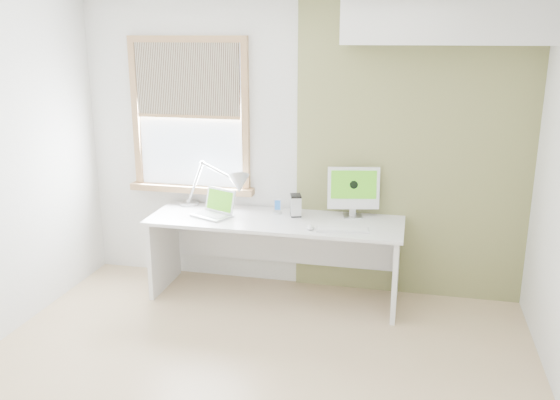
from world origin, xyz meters
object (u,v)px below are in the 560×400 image
(desk_lamp, at_px, (229,186))
(imac, at_px, (353,189))
(laptop, at_px, (215,209))
(desk, at_px, (277,238))
(external_drive, at_px, (296,205))

(desk_lamp, bearing_deg, imac, 2.52)
(laptop, bearing_deg, desk_lamp, 69.93)
(laptop, height_order, imac, imac)
(desk_lamp, distance_m, imac, 1.11)
(desk, xyz_separation_m, laptop, (-0.54, -0.07, 0.25))
(desk, bearing_deg, external_drive, 28.70)
(desk_lamp, distance_m, laptop, 0.27)
(desk_lamp, height_order, imac, imac)
(desk, xyz_separation_m, external_drive, (0.15, 0.08, 0.29))
(external_drive, xyz_separation_m, imac, (0.49, 0.09, 0.15))
(external_drive, bearing_deg, desk_lamp, 176.49)
(laptop, relative_size, external_drive, 2.14)
(external_drive, bearing_deg, desk, -151.30)
(desk_lamp, bearing_deg, laptop, -110.07)
(laptop, xyz_separation_m, external_drive, (0.69, 0.16, 0.04))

